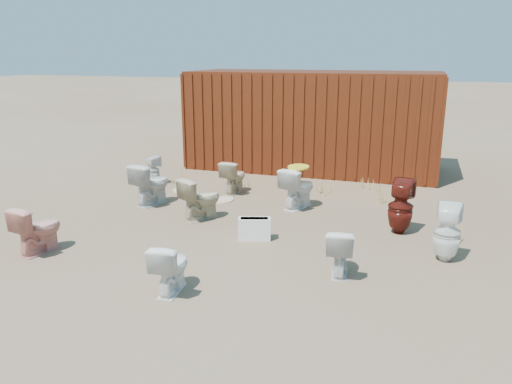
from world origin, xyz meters
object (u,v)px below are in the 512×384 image
(toilet_back_beige_left, at_px, (234,177))
(toilet_back_e, at_px, (447,233))
(toilet_back_beige_right, at_px, (201,198))
(toilet_front_pink, at_px, (38,229))
(toilet_back_a, at_px, (153,170))
(toilet_front_c, at_px, (171,267))
(toilet_front_e, at_px, (340,251))
(shipping_container, at_px, (313,120))
(toilet_front_maroon, at_px, (401,207))
(toilet_front_a, at_px, (151,184))
(loose_tank, at_px, (254,229))
(toilet_back_yellowlid, at_px, (298,188))

(toilet_back_beige_left, bearing_deg, toilet_back_e, 155.20)
(toilet_back_beige_right, bearing_deg, toilet_back_beige_left, -57.44)
(toilet_front_pink, distance_m, toilet_back_a, 4.00)
(toilet_front_c, bearing_deg, toilet_front_e, -153.37)
(shipping_container, relative_size, toilet_back_beige_right, 7.97)
(toilet_front_pink, relative_size, toilet_front_maroon, 0.81)
(toilet_front_pink, xyz_separation_m, toilet_front_c, (2.42, -0.53, -0.04))
(toilet_front_e, relative_size, toilet_back_e, 0.78)
(toilet_front_c, distance_m, toilet_back_beige_right, 2.79)
(toilet_front_a, xyz_separation_m, toilet_back_beige_right, (1.27, -0.53, -0.03))
(toilet_front_e, xyz_separation_m, loose_tank, (-1.46, 0.85, -0.15))
(toilet_back_a, bearing_deg, toilet_back_beige_left, -155.75)
(toilet_front_pink, distance_m, loose_tank, 3.19)
(toilet_front_pink, xyz_separation_m, toilet_back_e, (5.63, 1.53, 0.05))
(toilet_front_pink, bearing_deg, toilet_back_yellowlid, -121.76)
(toilet_front_e, bearing_deg, toilet_front_maroon, -116.94)
(toilet_front_a, bearing_deg, toilet_back_yellowlid, -152.46)
(toilet_front_e, height_order, toilet_back_beige_right, toilet_back_beige_right)
(toilet_front_pink, bearing_deg, toilet_front_e, -160.61)
(toilet_front_e, bearing_deg, toilet_back_beige_left, -57.57)
(toilet_front_a, height_order, toilet_back_beige_left, toilet_front_a)
(toilet_back_beige_left, distance_m, toilet_back_yellowlid, 1.64)
(toilet_back_beige_right, distance_m, loose_tank, 1.40)
(shipping_container, distance_m, toilet_back_beige_left, 3.20)
(toilet_back_a, relative_size, loose_tank, 1.31)
(toilet_front_pink, distance_m, toilet_back_yellowlid, 4.52)
(toilet_front_a, height_order, toilet_back_e, toilet_back_e)
(toilet_front_a, bearing_deg, toilet_front_c, 137.45)
(toilet_front_a, height_order, toilet_back_beige_right, toilet_front_a)
(toilet_front_pink, bearing_deg, loose_tank, -141.30)
(toilet_back_yellowlid, height_order, toilet_back_e, toilet_back_e)
(toilet_back_a, height_order, toilet_back_beige_right, toilet_back_beige_right)
(toilet_back_beige_right, bearing_deg, toilet_front_c, 137.55)
(toilet_back_yellowlid, distance_m, toilet_back_e, 3.11)
(toilet_back_yellowlid, bearing_deg, toilet_back_beige_left, -1.35)
(toilet_front_pink, distance_m, toilet_front_e, 4.33)
(toilet_back_beige_right, relative_size, loose_tank, 1.50)
(loose_tank, bearing_deg, toilet_back_beige_right, 133.33)
(toilet_back_a, bearing_deg, toilet_front_maroon, -169.82)
(toilet_back_beige_left, bearing_deg, toilet_front_pink, 74.09)
(toilet_front_maroon, bearing_deg, toilet_front_e, 79.32)
(shipping_container, height_order, toilet_back_beige_left, shipping_container)
(toilet_front_maroon, bearing_deg, loose_tank, 34.62)
(shipping_container, xyz_separation_m, loose_tank, (0.23, -5.37, -1.02))
(toilet_back_beige_right, bearing_deg, toilet_back_yellowlid, -110.68)
(toilet_front_pink, relative_size, toilet_back_beige_left, 1.04)
(shipping_container, height_order, toilet_front_c, shipping_container)
(toilet_back_a, height_order, toilet_back_yellowlid, toilet_back_yellowlid)
(toilet_front_maroon, distance_m, toilet_back_a, 5.55)
(toilet_back_beige_left, relative_size, toilet_back_e, 0.83)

